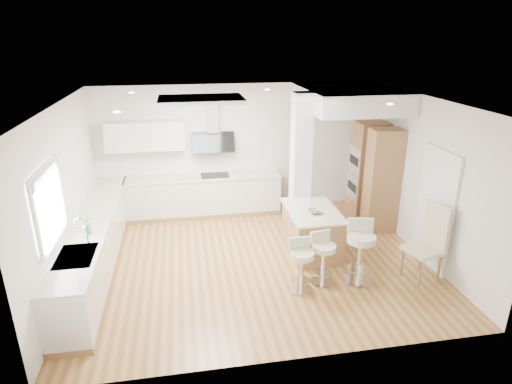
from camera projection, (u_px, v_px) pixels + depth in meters
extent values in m
plane|color=#AA783F|center=(255.00, 260.00, 7.61)|extent=(6.00, 6.00, 0.00)
cube|color=white|center=(255.00, 260.00, 7.61)|extent=(6.00, 5.00, 0.02)
cube|color=silver|center=(236.00, 149.00, 9.42)|extent=(6.00, 0.04, 2.80)
cube|color=silver|center=(65.00, 198.00, 6.63)|extent=(0.04, 5.00, 2.80)
cube|color=silver|center=(421.00, 177.00, 7.60)|extent=(0.04, 5.00, 2.80)
cube|color=white|center=(201.00, 99.00, 7.06)|extent=(1.40, 0.95, 0.05)
cube|color=silver|center=(201.00, 100.00, 7.06)|extent=(1.25, 0.80, 0.03)
cylinder|color=white|center=(131.00, 93.00, 7.69)|extent=(0.10, 0.10, 0.02)
cylinder|color=white|center=(117.00, 112.00, 5.84)|extent=(0.10, 0.10, 0.02)
cylinder|color=white|center=(267.00, 90.00, 8.09)|extent=(0.10, 0.10, 0.02)
cylinder|color=white|center=(352.00, 91.00, 7.87)|extent=(0.10, 0.10, 0.02)
cylinder|color=white|center=(390.00, 104.00, 6.49)|extent=(0.10, 0.10, 0.02)
cube|color=white|center=(49.00, 204.00, 5.72)|extent=(0.03, 1.15, 0.95)
cube|color=white|center=(43.00, 168.00, 5.55)|extent=(0.04, 1.28, 0.06)
cube|color=white|center=(56.00, 238.00, 5.90)|extent=(0.04, 1.28, 0.06)
cube|color=white|center=(36.00, 223.00, 5.16)|extent=(0.04, 0.06, 0.95)
cube|color=white|center=(61.00, 189.00, 6.29)|extent=(0.04, 0.06, 0.95)
cube|color=#A8AAAF|center=(45.00, 174.00, 5.57)|extent=(0.03, 1.18, 0.14)
cube|color=#453D36|center=(436.00, 210.00, 7.18)|extent=(0.02, 0.90, 2.00)
cube|color=white|center=(435.00, 210.00, 7.18)|extent=(0.05, 1.00, 2.10)
cube|color=#A37445|center=(99.00, 264.00, 7.39)|extent=(0.60, 4.50, 0.10)
cube|color=silver|center=(96.00, 242.00, 7.24)|extent=(0.60, 4.50, 0.76)
cube|color=beige|center=(92.00, 220.00, 7.09)|extent=(0.63, 4.50, 0.04)
cube|color=#BABABF|center=(76.00, 256.00, 5.94)|extent=(0.50, 0.75, 0.02)
cube|color=#BABABF|center=(74.00, 266.00, 5.79)|extent=(0.40, 0.34, 0.10)
cube|color=#BABABF|center=(79.00, 253.00, 6.12)|extent=(0.40, 0.34, 0.10)
cylinder|color=silver|center=(87.00, 234.00, 6.17)|extent=(0.02, 0.02, 0.36)
torus|color=silver|center=(80.00, 223.00, 6.09)|extent=(0.18, 0.02, 0.18)
imported|color=#438443|center=(87.00, 225.00, 6.48)|extent=(0.17, 0.12, 0.33)
cube|color=#A37445|center=(205.00, 212.00, 9.50)|extent=(3.30, 0.60, 0.10)
cube|color=silver|center=(204.00, 194.00, 9.35)|extent=(3.30, 0.60, 0.76)
cube|color=beige|center=(203.00, 177.00, 9.21)|extent=(3.33, 0.63, 0.04)
cube|color=black|center=(215.00, 175.00, 9.24)|extent=(0.60, 0.40, 0.01)
cube|color=silver|center=(145.00, 136.00, 8.82)|extent=(1.60, 0.34, 0.60)
cube|color=#BABABF|center=(212.00, 116.00, 8.98)|extent=(0.25, 0.18, 0.70)
cube|color=black|center=(213.00, 143.00, 9.10)|extent=(0.90, 0.26, 0.44)
cube|color=white|center=(301.00, 167.00, 8.16)|extent=(0.35, 0.35, 2.80)
cube|color=white|center=(349.00, 98.00, 8.32)|extent=(1.78, 2.20, 0.40)
cube|color=#A37445|center=(367.00, 171.00, 9.05)|extent=(0.62, 0.62, 2.10)
cube|color=#A37445|center=(382.00, 182.00, 8.41)|extent=(0.62, 0.40, 2.10)
cube|color=#BABABF|center=(355.00, 160.00, 8.91)|extent=(0.02, 0.55, 0.55)
cube|color=#BABABF|center=(352.00, 186.00, 9.12)|extent=(0.02, 0.55, 0.55)
cube|color=black|center=(354.00, 160.00, 8.91)|extent=(0.01, 0.45, 0.18)
cube|color=black|center=(352.00, 186.00, 9.12)|extent=(0.01, 0.45, 0.18)
cube|color=#A37445|center=(311.00, 232.00, 7.80)|extent=(0.83, 1.29, 0.79)
cube|color=beige|center=(313.00, 211.00, 7.66)|extent=(0.91, 1.36, 0.04)
imported|color=gray|center=(315.00, 211.00, 7.52)|extent=(0.24, 0.24, 0.06)
sphere|color=orange|center=(317.00, 211.00, 7.52)|extent=(0.06, 0.06, 0.06)
sphere|color=orange|center=(313.00, 211.00, 7.53)|extent=(0.06, 0.06, 0.06)
sphere|color=#73A737|center=(315.00, 212.00, 7.48)|extent=(0.06, 0.06, 0.06)
cylinder|color=silver|center=(301.00, 290.00, 6.72)|extent=(0.41, 0.41, 0.03)
cylinder|color=silver|center=(301.00, 274.00, 6.61)|extent=(0.06, 0.06, 0.57)
cylinder|color=silver|center=(301.00, 280.00, 6.65)|extent=(0.31, 0.31, 0.01)
cylinder|color=beige|center=(302.00, 255.00, 6.50)|extent=(0.39, 0.39, 0.09)
cube|color=beige|center=(299.00, 243.00, 6.58)|extent=(0.34, 0.06, 0.19)
cylinder|color=silver|center=(322.00, 282.00, 6.92)|extent=(0.46, 0.46, 0.03)
cylinder|color=silver|center=(323.00, 266.00, 6.82)|extent=(0.07, 0.07, 0.58)
cylinder|color=silver|center=(323.00, 272.00, 6.86)|extent=(0.35, 0.35, 0.01)
cylinder|color=beige|center=(324.00, 248.00, 6.70)|extent=(0.43, 0.43, 0.09)
cube|color=beige|center=(320.00, 236.00, 6.78)|extent=(0.34, 0.10, 0.20)
cylinder|color=silver|center=(358.00, 280.00, 6.96)|extent=(0.56, 0.56, 0.03)
cylinder|color=silver|center=(359.00, 261.00, 6.84)|extent=(0.09, 0.09, 0.70)
cylinder|color=silver|center=(359.00, 269.00, 6.89)|extent=(0.43, 0.43, 0.02)
cylinder|color=beige|center=(362.00, 239.00, 6.70)|extent=(0.53, 0.53, 0.11)
cube|color=beige|center=(360.00, 225.00, 6.80)|extent=(0.41, 0.14, 0.24)
cube|color=beige|center=(423.00, 250.00, 6.87)|extent=(0.62, 0.62, 0.07)
cube|color=beige|center=(436.00, 227.00, 6.83)|extent=(0.18, 0.47, 0.80)
cylinder|color=#A37445|center=(420.00, 274.00, 6.72)|extent=(0.05, 0.05, 0.49)
cylinder|color=#A37445|center=(402.00, 262.00, 7.05)|extent=(0.05, 0.05, 0.49)
cylinder|color=#A37445|center=(439.00, 268.00, 6.88)|extent=(0.05, 0.05, 0.49)
cylinder|color=#A37445|center=(420.00, 257.00, 7.22)|extent=(0.05, 0.05, 0.49)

